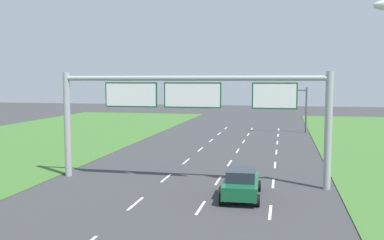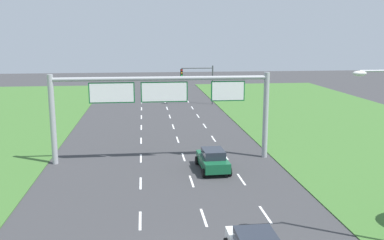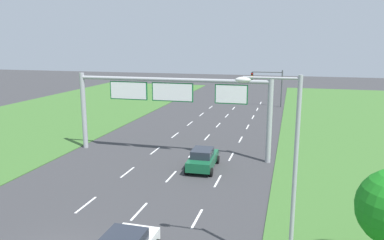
% 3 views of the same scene
% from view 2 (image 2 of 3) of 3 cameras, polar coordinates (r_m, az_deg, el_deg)
% --- Properties ---
extents(lane_dashes_inner_left, '(0.14, 68.40, 0.01)m').
position_cam_2_polar(lane_dashes_inner_left, '(32.46, -6.85, -6.58)').
color(lane_dashes_inner_left, white).
rests_on(lane_dashes_inner_left, ground_plane).
extents(lane_dashes_inner_right, '(0.14, 68.40, 0.01)m').
position_cam_2_polar(lane_dashes_inner_right, '(32.61, -0.65, -6.42)').
color(lane_dashes_inner_right, white).
rests_on(lane_dashes_inner_right, ground_plane).
extents(lane_dashes_slip, '(0.14, 68.40, 0.01)m').
position_cam_2_polar(lane_dashes_slip, '(33.13, 5.42, -6.18)').
color(lane_dashes_slip, white).
rests_on(lane_dashes_slip, ground_plane).
extents(car_near_red, '(2.23, 4.26, 1.63)m').
position_cam_2_polar(car_near_red, '(31.92, 2.78, -5.30)').
color(car_near_red, '#145633').
rests_on(car_near_red, ground_plane).
extents(sign_gantry, '(17.24, 0.44, 7.00)m').
position_cam_2_polar(sign_gantry, '(33.57, -3.97, 2.77)').
color(sign_gantry, '#9EA0A5').
rests_on(sign_gantry, ground_plane).
extents(traffic_light_mast, '(4.76, 0.49, 5.60)m').
position_cam_2_polar(traffic_light_mast, '(61.60, 0.99, 5.65)').
color(traffic_light_mast, '#47494F').
rests_on(traffic_light_mast, ground_plane).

